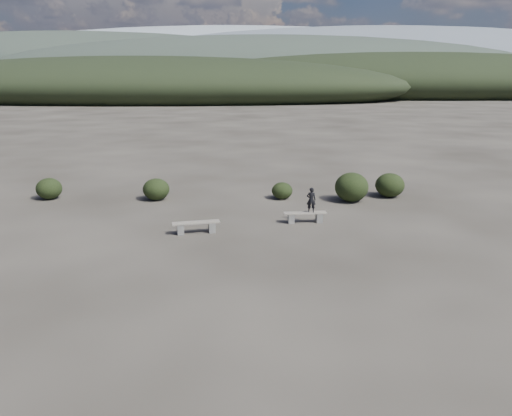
{
  "coord_description": "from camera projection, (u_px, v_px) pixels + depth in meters",
  "views": [
    {
      "loc": [
        0.72,
        -12.64,
        5.5
      ],
      "look_at": [
        0.44,
        3.5,
        1.1
      ],
      "focal_mm": 35.0,
      "sensor_mm": 36.0,
      "label": 1
    }
  ],
  "objects": [
    {
      "name": "shrub_a",
      "position": [
        156.0,
        189.0,
        22.15
      ],
      "size": [
        1.17,
        1.17,
        0.96
      ],
      "primitive_type": "ellipsoid",
      "color": "black",
      "rests_on": "ground"
    },
    {
      "name": "mountain_ridges",
      "position": [
        253.0,
        64.0,
        338.02
      ],
      "size": [
        500.0,
        400.0,
        56.0
      ],
      "color": "black",
      "rests_on": "ground"
    },
    {
      "name": "bench_right",
      "position": [
        305.0,
        216.0,
        18.82
      ],
      "size": [
        1.64,
        0.52,
        0.4
      ],
      "rotation": [
        0.0,
        0.0,
        0.12
      ],
      "color": "slate",
      "rests_on": "ground"
    },
    {
      "name": "shrub_f",
      "position": [
        49.0,
        189.0,
        22.3
      ],
      "size": [
        1.12,
        1.12,
        0.95
      ],
      "primitive_type": "ellipsoid",
      "color": "black",
      "rests_on": "ground"
    },
    {
      "name": "ground",
      "position": [
        238.0,
        280.0,
        13.65
      ],
      "size": [
        1200.0,
        1200.0,
        0.0
      ],
      "primitive_type": "plane",
      "color": "#2C2722",
      "rests_on": "ground"
    },
    {
      "name": "shrub_d",
      "position": [
        352.0,
        187.0,
        21.84
      ],
      "size": [
        1.47,
        1.47,
        1.28
      ],
      "primitive_type": "ellipsoid",
      "color": "black",
      "rests_on": "ground"
    },
    {
      "name": "bench_left",
      "position": [
        196.0,
        226.0,
        17.58
      ],
      "size": [
        1.7,
        0.74,
        0.42
      ],
      "rotation": [
        0.0,
        0.0,
        0.25
      ],
      "color": "slate",
      "rests_on": "ground"
    },
    {
      "name": "shrub_e",
      "position": [
        390.0,
        185.0,
        22.67
      ],
      "size": [
        1.31,
        1.31,
        1.09
      ],
      "primitive_type": "ellipsoid",
      "color": "black",
      "rests_on": "ground"
    },
    {
      "name": "seated_person",
      "position": [
        311.0,
        200.0,
        18.68
      ],
      "size": [
        0.37,
        0.26,
        0.96
      ],
      "primitive_type": "imported",
      "rotation": [
        0.0,
        0.0,
        3.06
      ],
      "color": "black",
      "rests_on": "bench_right"
    },
    {
      "name": "shrub_c",
      "position": [
        282.0,
        191.0,
        22.35
      ],
      "size": [
        0.94,
        0.94,
        0.75
      ],
      "primitive_type": "ellipsoid",
      "color": "black",
      "rests_on": "ground"
    }
  ]
}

